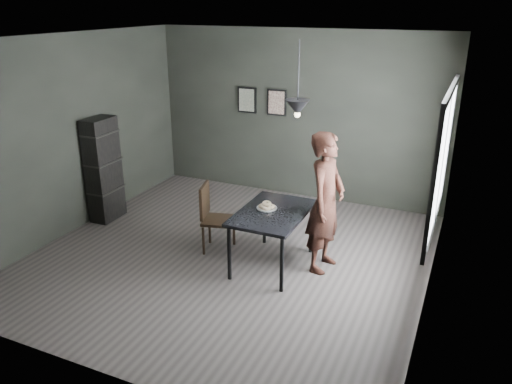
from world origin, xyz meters
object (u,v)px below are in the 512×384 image
at_px(white_plate, 267,208).
at_px(wood_chair, 212,213).
at_px(pendant_lamp, 298,108).
at_px(cafe_table, 273,217).
at_px(shelf_unit, 103,170).
at_px(woman, 326,203).

relative_size(white_plate, wood_chair, 0.25).
relative_size(wood_chair, pendant_lamp, 1.08).
relative_size(cafe_table, pendant_lamp, 1.39).
xyz_separation_m(white_plate, pendant_lamp, (0.35, 0.06, 1.29)).
bearing_deg(cafe_table, shelf_unit, 173.47).
bearing_deg(woman, wood_chair, 101.68).
height_order(white_plate, shelf_unit, shelf_unit).
height_order(white_plate, pendant_lamp, pendant_lamp).
xyz_separation_m(white_plate, wood_chair, (-0.81, 0.04, -0.22)).
bearing_deg(wood_chair, cafe_table, -19.97).
xyz_separation_m(wood_chair, shelf_unit, (-2.02, 0.26, 0.26)).
distance_m(white_plate, woman, 0.74).
height_order(cafe_table, pendant_lamp, pendant_lamp).
bearing_deg(cafe_table, white_plate, 158.16).
distance_m(white_plate, pendant_lamp, 1.34).
xyz_separation_m(woman, shelf_unit, (-3.53, 0.12, -0.09)).
distance_m(woman, pendant_lamp, 1.22).
relative_size(woman, wood_chair, 1.90).
distance_m(woman, shelf_unit, 3.53).
bearing_deg(wood_chair, white_plate, -17.79).
height_order(cafe_table, wood_chair, wood_chair).
distance_m(shelf_unit, pendant_lamp, 3.42).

